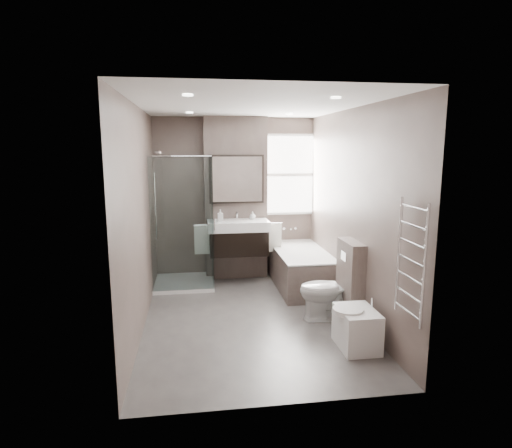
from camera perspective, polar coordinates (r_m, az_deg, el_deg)
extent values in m
cube|color=#4C4946|center=(5.55, -0.77, -12.55)|extent=(2.65, 3.85, 0.05)
cube|color=silver|center=(5.15, -0.84, 15.80)|extent=(2.65, 3.85, 0.05)
cube|color=brown|center=(7.08, -2.84, 3.51)|extent=(2.65, 0.05, 2.60)
cube|color=brown|center=(3.33, 3.53, -4.12)|extent=(2.65, 0.05, 2.60)
cube|color=brown|center=(5.19, -15.48, 0.70)|extent=(0.05, 3.85, 2.60)
cube|color=brown|center=(5.52, 12.97, 1.36)|extent=(0.05, 3.85, 2.60)
cube|color=brown|center=(6.94, -2.72, 3.37)|extent=(1.00, 0.25, 2.60)
cube|color=black|center=(6.70, -2.38, -2.43)|extent=(0.90, 0.45, 0.38)
cube|color=white|center=(6.65, -2.40, -0.20)|extent=(0.95, 0.47, 0.15)
cylinder|color=silver|center=(6.79, -2.56, 1.18)|extent=(0.03, 0.03, 0.12)
cylinder|color=silver|center=(6.72, -2.51, 1.56)|extent=(0.02, 0.12, 0.02)
cube|color=black|center=(6.75, -2.62, 6.00)|extent=(0.86, 0.06, 0.76)
cube|color=white|center=(6.71, -2.58, 5.97)|extent=(0.80, 0.02, 0.70)
cube|color=silver|center=(6.64, -7.19, -2.09)|extent=(0.24, 0.06, 0.44)
cube|color=silver|center=(6.75, 2.37, -1.82)|extent=(0.24, 0.06, 0.44)
cube|color=white|center=(6.86, -9.51, -7.72)|extent=(0.90, 0.90, 0.06)
cube|color=white|center=(6.19, -9.86, -0.13)|extent=(0.88, 0.01, 1.94)
cube|color=white|center=(6.63, -5.92, 0.65)|extent=(0.01, 0.88, 1.94)
cylinder|color=silver|center=(6.61, -13.29, 2.34)|extent=(0.02, 0.02, 1.00)
cube|color=brown|center=(6.64, 5.94, -6.01)|extent=(0.75, 1.60, 0.55)
cube|color=white|center=(6.57, 5.98, -3.67)|extent=(0.75, 1.60, 0.03)
cube|color=white|center=(6.59, 5.97, -4.21)|extent=(0.61, 1.42, 0.12)
cube|color=white|center=(7.15, 4.41, 6.57)|extent=(0.98, 0.04, 1.33)
cube|color=white|center=(7.12, 4.46, 6.56)|extent=(0.90, 0.01, 1.25)
cube|color=white|center=(7.12, 4.47, 6.56)|extent=(0.90, 0.01, 0.05)
imported|color=white|center=(5.44, 9.79, -8.67)|extent=(0.78, 0.49, 0.76)
cube|color=brown|center=(5.43, 12.45, -7.44)|extent=(0.18, 0.55, 1.00)
cube|color=silver|center=(5.31, 11.62, -4.22)|extent=(0.01, 0.16, 0.11)
cube|color=white|center=(4.82, 13.28, -13.42)|extent=(0.38, 0.53, 0.42)
cylinder|color=white|center=(4.71, 12.16, -11.24)|extent=(0.32, 0.32, 0.05)
cylinder|color=silver|center=(4.78, 15.24, -10.04)|extent=(0.02, 0.02, 0.10)
cylinder|color=silver|center=(3.90, 21.55, -5.41)|extent=(0.03, 0.03, 1.10)
cylinder|color=silver|center=(4.29, 18.53, -3.84)|extent=(0.03, 0.03, 1.10)
cube|color=silver|center=(4.10, 19.97, -4.59)|extent=(0.02, 0.46, 1.00)
imported|color=white|center=(6.62, -4.78, 1.18)|extent=(0.08, 0.08, 0.18)
imported|color=white|center=(6.76, -0.46, 1.16)|extent=(0.10, 0.10, 0.12)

